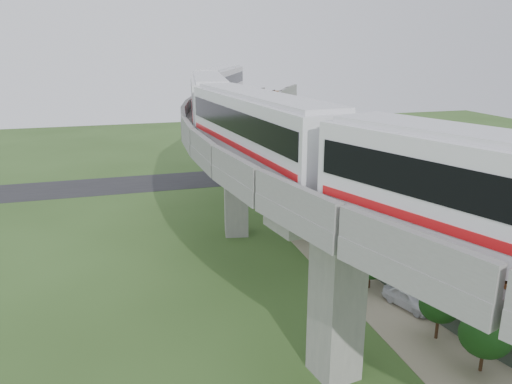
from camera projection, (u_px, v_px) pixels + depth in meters
ground at (259, 286)px, 35.25m from camera, size 160.00×160.00×0.00m
dirt_lot at (447, 273)px, 37.12m from camera, size 18.00×26.00×0.04m
asphalt_road at (192, 180)px, 62.89m from camera, size 60.00×8.00×0.03m
viaduct at (314, 157)px, 33.71m from camera, size 19.58×73.98×11.40m
metro_train at (262, 110)px, 32.50m from camera, size 10.89×61.34×3.64m
fence at (383, 260)px, 37.63m from camera, size 3.87×38.73×1.50m
tree_0 at (302, 173)px, 58.79m from camera, size 2.92×2.92×3.08m
tree_1 at (300, 180)px, 54.19m from camera, size 2.39×2.39×3.30m
tree_2 at (304, 201)px, 47.99m from camera, size 3.18×3.18×3.29m
tree_3 at (311, 214)px, 43.19m from camera, size 3.06×3.06×3.58m
tree_4 at (330, 236)px, 39.37m from camera, size 2.49×2.49×2.95m
tree_5 at (370, 262)px, 34.40m from camera, size 2.68×2.68×3.08m
tree_6 at (440, 305)px, 28.31m from camera, size 2.30×2.30×3.13m
tree_7 at (485, 335)px, 25.43m from camera, size 2.64×2.64×3.24m
car_white at (409, 298)px, 32.20m from camera, size 2.48×3.90×1.24m
car_red at (471, 249)px, 40.17m from camera, size 2.80×3.51×1.12m
car_dark at (373, 229)px, 44.28m from camera, size 4.82×3.10×1.30m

